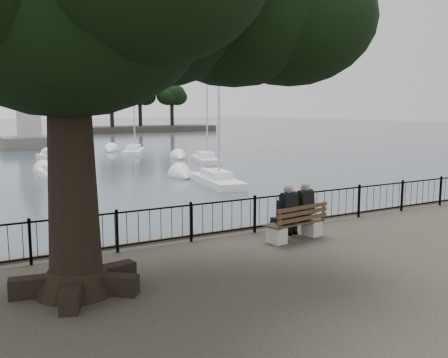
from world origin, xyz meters
TOP-DOWN VIEW (x-y plane):
  - harbor at (0.00, 3.00)m, footprint 260.00×260.00m
  - railing at (0.00, 2.50)m, footprint 22.06×0.06m
  - bench at (1.54, 1.30)m, footprint 1.90×0.79m
  - person_left at (1.18, 1.36)m, footprint 0.49×0.80m
  - person_right at (1.80, 1.44)m, footprint 0.49×0.80m
  - lion_monument at (2.00, 49.93)m, footprint 6.03×6.03m
  - sailboat_b at (-0.37, 24.04)m, footprint 1.48×5.25m
  - sailboat_c at (7.40, 16.48)m, footprint 2.50×6.02m
  - sailboat_d at (12.55, 27.76)m, footprint 3.06×5.76m
  - sailboat_f at (1.73, 35.48)m, footprint 2.06×5.40m
  - sailboat_g at (9.88, 37.92)m, footprint 3.92×5.96m
  - far_shore at (25.54, 79.46)m, footprint 30.00×8.60m

SIDE VIEW (x-z plane):
  - sailboat_f at x=1.73m, z-range -5.79..4.41m
  - sailboat_d at x=12.55m, z-range -6.02..4.65m
  - sailboat_g at x=9.88m, z-range -6.44..5.09m
  - sailboat_c at x=7.40m, z-range -6.55..5.21m
  - sailboat_b at x=-0.37m, z-range -6.37..5.05m
  - harbor at x=0.00m, z-range -1.10..0.10m
  - bench at x=1.54m, z-range -0.15..0.82m
  - railing at x=0.00m, z-range 0.06..1.06m
  - person_left at x=1.18m, z-range -0.06..1.48m
  - person_right at x=1.80m, z-range -0.06..1.48m
  - lion_monument at x=2.00m, z-range -3.21..5.67m
  - far_shore at x=25.54m, z-range -1.59..7.59m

